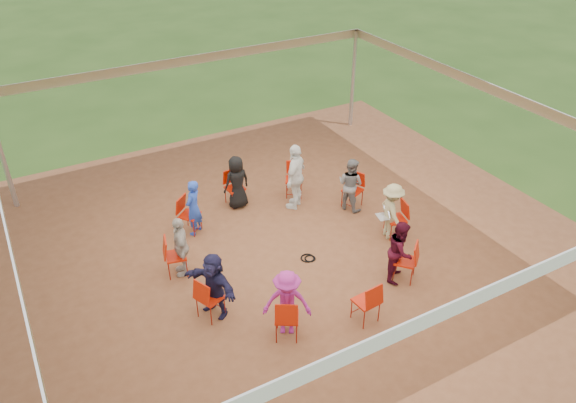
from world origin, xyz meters
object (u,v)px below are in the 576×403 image
chair_8 (366,301)px  person_seated_6 (287,303)px  chair_0 (396,219)px  person_seated_7 (400,251)px  person_seated_2 (237,182)px  person_seated_5 (214,285)px  chair_5 (176,256)px  chair_6 (210,298)px  chair_1 (353,190)px  chair_4 (190,215)px  chair_3 (235,188)px  person_seated_4 (181,246)px  standing_person (296,176)px  chair_7 (287,317)px  chair_9 (405,261)px  person_seated_0 (392,211)px  chair_2 (294,180)px  laptop (385,214)px  cable_coil (308,258)px  person_seated_3 (193,208)px

chair_8 → person_seated_6: 1.50m
chair_0 → person_seated_7: bearing=157.6°
person_seated_2 → person_seated_5: same height
chair_5 → chair_6: size_ratio=1.00×
chair_5 → chair_1: bearing=108.0°
chair_6 → person_seated_6: person_seated_6 is taller
chair_6 → person_seated_5: bearing=90.0°
chair_4 → chair_5: 1.52m
person_seated_5 → person_seated_7: 3.78m
person_seated_5 → chair_4: bearing=146.0°
chair_3 → person_seated_4: (-2.07, -1.92, 0.23)m
standing_person → chair_1: bearing=111.5°
chair_4 → chair_7: same height
chair_9 → person_seated_7: size_ratio=0.67×
chair_0 → person_seated_7: (-0.86, -1.21, 0.23)m
chair_7 → person_seated_6: (0.06, 0.10, 0.23)m
chair_5 → chair_3: bearing=144.0°
chair_5 → person_seated_0: size_ratio=0.67×
chair_8 → person_seated_7: 1.50m
chair_9 → person_seated_4: person_seated_4 is taller
chair_2 → person_seated_2: person_seated_2 is taller
chair_2 → chair_7: size_ratio=1.00×
chair_7 → person_seated_7: person_seated_7 is taller
person_seated_7 → chair_8: bearing=166.4°
person_seated_5 → laptop: 4.29m
chair_6 → person_seated_2: bearing=125.0°
person_seated_4 → laptop: 4.51m
laptop → person_seated_5: bearing=108.7°
person_seated_0 → cable_coil: person_seated_0 is taller
chair_3 → person_seated_2: person_seated_2 is taller
person_seated_6 → standing_person: standing_person is taller
person_seated_7 → laptop: person_seated_7 is taller
chair_5 → standing_person: 3.62m
chair_1 → person_seated_7: size_ratio=0.67×
person_seated_3 → standing_person: (2.57, -0.13, 0.16)m
chair_0 → standing_person: size_ratio=0.54×
chair_0 → person_seated_5: person_seated_5 is taller
chair_3 → chair_6: 3.97m
person_seated_3 → chair_7: bearing=53.0°
chair_5 → chair_7: bearing=36.0°
chair_0 → chair_5: same height
person_seated_5 → cable_coil: bearing=80.2°
person_seated_2 → cable_coil: bearing=94.3°
chair_6 → laptop: (4.38, 0.46, 0.19)m
person_seated_4 → chair_9: bearing=71.5°
person_seated_3 → person_seated_4: size_ratio=1.00×
chair_9 → person_seated_6: size_ratio=0.67×
chair_4 → chair_5: same height
chair_4 → chair_6: size_ratio=1.00×
chair_0 → person_seated_0: person_seated_0 is taller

